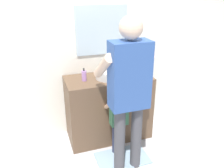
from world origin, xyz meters
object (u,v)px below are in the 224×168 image
child_toddler (119,114)px  adult_parent (129,85)px  soap_bottle (84,76)px  toothbrush_cup (137,70)px

child_toddler → adult_parent: size_ratio=0.53×
soap_bottle → adult_parent: (0.33, -0.67, 0.10)m
toothbrush_cup → soap_bottle: size_ratio=1.25×
child_toddler → adult_parent: bearing=-89.1°
toothbrush_cup → adult_parent: size_ratio=0.12×
toothbrush_cup → child_toddler: toothbrush_cup is taller
child_toddler → toothbrush_cup: bearing=45.0°
child_toddler → adult_parent: adult_parent is taller
adult_parent → toothbrush_cup: bearing=59.3°
soap_bottle → child_toddler: size_ratio=0.18×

